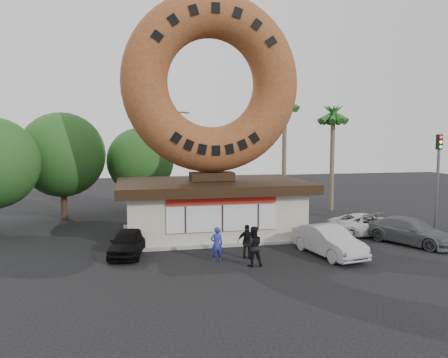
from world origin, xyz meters
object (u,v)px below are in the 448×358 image
Objects in this scene: person_right at (247,242)px; car_grey at (410,231)px; person_center at (253,246)px; car_silver at (328,241)px; car_white at (368,224)px; person_left at (217,244)px; traffic_signal at (438,170)px; giant_donut at (212,83)px; street_lamp at (167,154)px; donut_shop at (212,206)px; car_black at (128,242)px.

person_right is 0.34× the size of car_grey.
car_silver is at bearing -162.19° from person_center.
person_left is at bearing 110.92° from car_white.
giant_donut is at bearing 171.83° from traffic_signal.
person_left is 0.37× the size of car_silver.
car_white is (8.53, 4.65, -0.28)m from person_center.
car_white is (-1.14, 2.44, -0.06)m from car_grey.
person_left reaches higher than car_grey.
traffic_signal is at bearing -37.14° from street_lamp.
car_grey is 2.69m from car_white.
traffic_signal reaches higher than person_left.
person_left is (-0.84, -5.76, -8.24)m from giant_donut.
street_lamp reaches higher than traffic_signal.
person_center is at bearing 120.01° from car_white.
car_grey is at bearing -179.68° from person_left.
person_left is 1.56m from person_right.
traffic_signal is (14.00, -2.01, -5.21)m from giant_donut.
donut_shop is 1.40× the size of street_lamp.
person_center is at bearing -84.67° from giant_donut.
street_lamp reaches higher than car_silver.
car_black is at bearing 156.61° from car_silver.
traffic_signal is 1.30× the size of car_white.
car_black is 10.05m from car_silver.
giant_donut is 11.16m from street_lamp.
car_silver is at bearing 165.98° from car_grey.
street_lamp is at bearing -62.21° from person_right.
person_left is 1.00× the size of person_right.
person_left reaches higher than car_white.
car_white is (4.35, 3.72, -0.09)m from car_silver.
person_right is 0.36× the size of car_white.
donut_shop is 6.71× the size of person_left.
car_grey is (12.17, -14.65, -3.77)m from street_lamp.
street_lamp is at bearing -91.71° from person_left.
giant_donut reaches higher than car_black.
traffic_signal is 5.53m from car_grey.
car_silver is 0.92× the size of car_grey.
car_grey is at bearing -24.27° from giant_donut.
traffic_signal is 5.81m from car_white.
donut_shop is at bearing 77.91° from car_white.
person_right is 6.00m from car_black.
car_grey is (10.31, -4.63, -1.06)m from donut_shop.
person_center is 1.27m from person_right.
car_black is 0.78× the size of car_grey.
giant_donut is 1.74× the size of traffic_signal.
car_white is at bearing -165.86° from person_left.
car_grey is at bearing -50.29° from street_lamp.
street_lamp is 4.79× the size of person_left.
car_black is at bearing -102.87° from street_lamp.
street_lamp is 4.32× the size of person_center.
street_lamp reaches higher than person_left.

